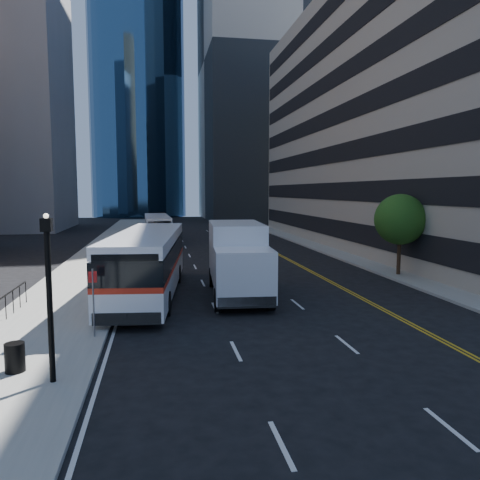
{
  "coord_description": "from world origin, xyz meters",
  "views": [
    {
      "loc": [
        -6.02,
        -19.25,
        5.44
      ],
      "look_at": [
        -1.7,
        5.45,
        2.8
      ],
      "focal_mm": 35.0,
      "sensor_mm": 36.0,
      "label": 1
    }
  ],
  "objects": [
    {
      "name": "ground",
      "position": [
        0.0,
        0.0,
        0.0
      ],
      "size": [
        160.0,
        160.0,
        0.0
      ],
      "primitive_type": "plane",
      "color": "black",
      "rests_on": "ground"
    },
    {
      "name": "sidewalk_west",
      "position": [
        -10.5,
        25.0,
        0.07
      ],
      "size": [
        5.0,
        90.0,
        0.15
      ],
      "primitive_type": "cube",
      "color": "gray",
      "rests_on": "ground"
    },
    {
      "name": "sidewalk_east",
      "position": [
        9.0,
        25.0,
        0.07
      ],
      "size": [
        2.0,
        90.0,
        0.15
      ],
      "primitive_type": "cube",
      "color": "gray",
      "rests_on": "ground"
    },
    {
      "name": "parking_garage",
      "position": [
        25.0,
        23.0,
        12.5
      ],
      "size": [
        30.0,
        50.0,
        25.0
      ],
      "primitive_type": "cube",
      "color": "#9E9384",
      "rests_on": "ground"
    },
    {
      "name": "office_tower_north",
      "position": [
        18.0,
        72.0,
        30.0
      ],
      "size": [
        30.0,
        28.0,
        60.0
      ],
      "primitive_type": "cube",
      "color": "gray",
      "rests_on": "ground"
    },
    {
      "name": "glass_tower",
      "position": [
        -10.0,
        85.0,
        40.0
      ],
      "size": [
        20.0,
        20.0,
        80.0
      ],
      "primitive_type": "cylinder",
      "color": "navy",
      "rests_on": "ground"
    },
    {
      "name": "street_tree",
      "position": [
        9.0,
        8.0,
        3.64
      ],
      "size": [
        3.2,
        3.2,
        5.1
      ],
      "color": "#332114",
      "rests_on": "sidewalk_east"
    },
    {
      "name": "lamp_post",
      "position": [
        -9.0,
        -6.0,
        2.72
      ],
      "size": [
        0.28,
        0.28,
        4.56
      ],
      "color": "black",
      "rests_on": "sidewalk_west"
    },
    {
      "name": "bus_front",
      "position": [
        -6.6,
        5.0,
        1.83
      ],
      "size": [
        4.19,
        13.22,
        3.35
      ],
      "rotation": [
        0.0,
        0.0,
        -0.11
      ],
      "color": "white",
      "rests_on": "ground"
    },
    {
      "name": "bus_rear",
      "position": [
        -6.17,
        30.7,
        1.56
      ],
      "size": [
        2.87,
        11.14,
        2.85
      ],
      "rotation": [
        0.0,
        0.0,
        0.04
      ],
      "color": "white",
      "rests_on": "ground"
    },
    {
      "name": "box_truck",
      "position": [
        -2.02,
        4.28,
        1.97
      ],
      "size": [
        3.21,
        7.98,
        3.74
      ],
      "rotation": [
        0.0,
        0.0,
        -0.07
      ],
      "color": "white",
      "rests_on": "ground"
    },
    {
      "name": "trash_can",
      "position": [
        -10.25,
        -5.05,
        0.58
      ],
      "size": [
        0.75,
        0.75,
        0.86
      ],
      "primitive_type": "cylinder",
      "rotation": [
        0.0,
        0.0,
        -0.4
      ],
      "color": "black",
      "rests_on": "sidewalk_west"
    }
  ]
}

